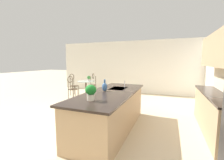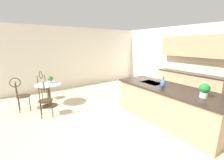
{
  "view_description": "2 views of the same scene",
  "coord_description": "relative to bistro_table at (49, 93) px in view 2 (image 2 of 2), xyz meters",
  "views": [
    {
      "loc": [
        3.6,
        2.15,
        1.64
      ],
      "look_at": [
        -0.77,
        0.47,
        1.07
      ],
      "focal_mm": 24.33,
      "sensor_mm": 36.0,
      "label": 1
    },
    {
      "loc": [
        2.42,
        -2.4,
        2.0
      ],
      "look_at": [
        -0.93,
        -0.05,
        0.98
      ],
      "focal_mm": 23.77,
      "sensor_mm": 36.0,
      "label": 2
    }
  ],
  "objects": [
    {
      "name": "ground_plane",
      "position": [
        2.44,
        1.47,
        -0.45
      ],
      "size": [
        40.0,
        40.0,
        0.0
      ],
      "primitive_type": "plane",
      "color": "beige"
    },
    {
      "name": "wall_back",
      "position": [
        2.44,
        5.13,
        0.9
      ],
      "size": [
        9.0,
        0.12,
        2.7
      ],
      "primitive_type": "cube",
      "color": "silver",
      "rests_on": "ground"
    },
    {
      "name": "wall_left_window",
      "position": [
        -1.82,
        1.47,
        0.9
      ],
      "size": [
        0.12,
        7.8,
        2.7
      ],
      "primitive_type": "cube",
      "color": "silver",
      "rests_on": "ground"
    },
    {
      "name": "kitchen_island",
      "position": [
        2.74,
        2.32,
        0.02
      ],
      "size": [
        2.8,
        1.06,
        0.92
      ],
      "color": "tan",
      "rests_on": "ground"
    },
    {
      "name": "back_counter_run",
      "position": [
        2.04,
        4.68,
        0.05
      ],
      "size": [
        2.44,
        0.64,
        1.52
      ],
      "color": "tan",
      "rests_on": "ground"
    },
    {
      "name": "upper_cabinet_run",
      "position": [
        2.04,
        4.65,
        1.45
      ],
      "size": [
        2.4,
        0.36,
        0.76
      ],
      "color": "tan",
      "rests_on": "back_counter_run"
    },
    {
      "name": "bistro_table",
      "position": [
        0.0,
        0.0,
        0.0
      ],
      "size": [
        0.8,
        0.8,
        0.74
      ],
      "color": "#3D2D1E",
      "rests_on": "ground"
    },
    {
      "name": "chair_near_window",
      "position": [
        -0.71,
        -0.03,
        0.13
      ],
      "size": [
        0.51,
        0.45,
        1.04
      ],
      "color": "#3D2D1E",
      "rests_on": "ground"
    },
    {
      "name": "chair_by_island",
      "position": [
        -0.11,
        -0.76,
        0.13
      ],
      "size": [
        0.41,
        0.5,
        1.04
      ],
      "color": "#3D2D1E",
      "rests_on": "ground"
    },
    {
      "name": "chair_toward_desk",
      "position": [
        0.74,
        -0.24,
        0.13
      ],
      "size": [
        0.51,
        0.44,
        1.04
      ],
      "color": "#3D2D1E",
      "rests_on": "ground"
    },
    {
      "name": "sink_faucet",
      "position": [
        2.19,
        2.5,
        0.58
      ],
      "size": [
        0.02,
        0.02,
        0.22
      ],
      "primitive_type": "cylinder",
      "color": "#B2B5BA",
      "rests_on": "kitchen_island"
    },
    {
      "name": "potted_plant_on_table",
      "position": [
        -0.09,
        0.11,
        0.43
      ],
      "size": [
        0.17,
        0.17,
        0.24
      ],
      "color": "beige",
      "rests_on": "bistro_table"
    },
    {
      "name": "potted_plant_counter_far",
      "position": [
        3.59,
        2.26,
        0.64
      ],
      "size": [
        0.21,
        0.21,
        0.29
      ],
      "color": "beige",
      "rests_on": "kitchen_island"
    },
    {
      "name": "vase_on_counter",
      "position": [
        2.69,
        2.14,
        0.58
      ],
      "size": [
        0.13,
        0.13,
        0.29
      ],
      "color": "#386099",
      "rests_on": "kitchen_island"
    }
  ]
}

